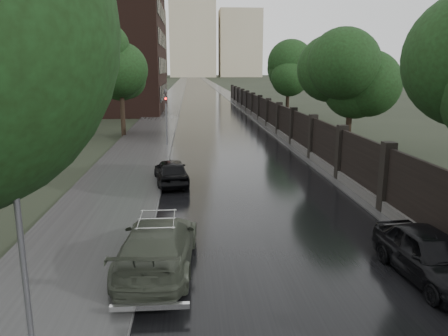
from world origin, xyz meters
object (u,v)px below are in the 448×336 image
(tree_right_c, at_px, (288,73))
(car_right_near, at_px, (430,255))
(lamp_post, at_px, (21,239))
(hatchback_left, at_px, (171,172))
(tree_left_far, at_px, (121,70))
(volga_sedan, at_px, (158,245))
(tree_right_b, at_px, (352,75))
(traffic_light, at_px, (166,113))

(tree_right_c, bearing_deg, car_right_near, -96.62)
(lamp_post, height_order, hatchback_left, lamp_post)
(tree_left_far, height_order, volga_sedan, tree_left_far)
(tree_left_far, distance_m, tree_right_c, 18.45)
(tree_right_c, xyz_separation_m, hatchback_left, (-11.10, -25.20, -4.34))
(car_right_near, bearing_deg, hatchback_left, 121.25)
(volga_sedan, bearing_deg, tree_right_b, -120.61)
(tree_left_far, distance_m, car_right_near, 28.13)
(traffic_light, relative_size, hatchback_left, 1.11)
(tree_right_b, distance_m, traffic_light, 12.44)
(lamp_post, relative_size, traffic_light, 1.28)
(tree_left_far, xyz_separation_m, tree_right_c, (15.50, 10.00, -0.29))
(tree_left_far, relative_size, tree_right_b, 1.05)
(tree_left_far, height_order, lamp_post, tree_left_far)
(tree_left_far, xyz_separation_m, car_right_near, (11.40, -25.30, -4.58))
(tree_left_far, relative_size, traffic_light, 1.85)
(traffic_light, bearing_deg, hatchback_left, -86.07)
(traffic_light, bearing_deg, volga_sedan, -87.91)
(tree_right_c, relative_size, volga_sedan, 1.48)
(tree_left_far, bearing_deg, hatchback_left, -73.86)
(tree_left_far, xyz_separation_m, traffic_light, (3.70, -5.01, -2.84))
(tree_right_c, height_order, hatchback_left, tree_right_c)
(tree_right_c, bearing_deg, traffic_light, -128.18)
(tree_right_c, distance_m, traffic_light, 19.26)
(volga_sedan, xyz_separation_m, hatchback_left, (0.00, 8.95, -0.07))
(tree_right_b, height_order, volga_sedan, tree_right_b)
(tree_right_b, distance_m, volga_sedan, 20.05)
(volga_sedan, bearing_deg, tree_right_c, -104.11)
(hatchback_left, height_order, car_right_near, car_right_near)
(tree_right_b, distance_m, car_right_near, 18.29)
(tree_right_c, relative_size, car_right_near, 1.81)
(tree_left_far, relative_size, car_right_near, 1.91)
(tree_right_c, height_order, lamp_post, tree_right_c)
(lamp_post, height_order, car_right_near, lamp_post)
(volga_sedan, bearing_deg, hatchback_left, -86.11)
(traffic_light, height_order, hatchback_left, traffic_light)
(tree_right_b, bearing_deg, tree_right_c, 90.00)
(lamp_post, bearing_deg, tree_left_far, 95.21)
(tree_right_c, relative_size, lamp_post, 1.37)
(tree_right_b, bearing_deg, car_right_near, -103.33)
(tree_right_c, relative_size, hatchback_left, 1.95)
(hatchback_left, bearing_deg, lamp_post, 74.33)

